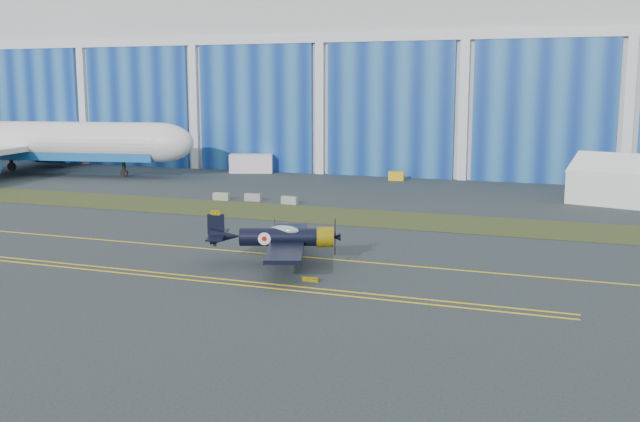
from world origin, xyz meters
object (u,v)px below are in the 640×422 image
(jetliner, at_px, (8,99))
(tug, at_px, (396,176))
(warbird, at_px, (279,237))
(tent, at_px, (632,179))
(shipping_container, at_px, (251,163))

(jetliner, relative_size, tug, 34.66)
(warbird, height_order, tug, warbird)
(warbird, xyz_separation_m, tent, (26.45, 41.67, 0.80))
(jetliner, distance_m, tug, 60.27)
(jetliner, xyz_separation_m, tug, (57.74, 13.33, -10.99))
(shipping_container, bearing_deg, jetliner, -175.25)
(tent, distance_m, tug, 33.29)
(warbird, bearing_deg, tent, 37.83)
(tent, distance_m, shipping_container, 56.62)
(jetliner, bearing_deg, tent, -9.22)
(warbird, xyz_separation_m, shipping_container, (-28.61, 54.82, -0.69))
(tug, bearing_deg, warbird, -93.75)
(jetliner, height_order, shipping_container, jetliner)
(jetliner, relative_size, tent, 5.13)
(shipping_container, bearing_deg, tent, -32.43)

